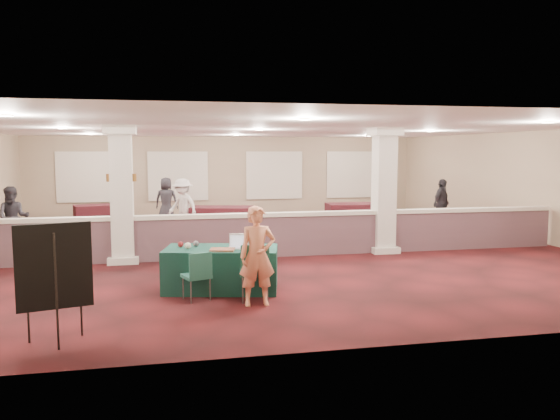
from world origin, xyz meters
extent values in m
plane|color=#461114|center=(0.00, 0.00, 0.00)|extent=(16.00, 16.00, 0.00)
cube|color=gray|center=(0.00, 8.00, 1.60)|extent=(16.00, 0.04, 3.20)
cube|color=gray|center=(0.00, -8.00, 1.60)|extent=(16.00, 0.04, 3.20)
cube|color=gray|center=(8.00, 0.00, 1.60)|extent=(0.04, 16.00, 3.20)
cube|color=white|center=(0.00, 0.00, 3.20)|extent=(16.00, 16.00, 0.02)
cube|color=#563A43|center=(0.00, -1.50, 0.50)|extent=(15.60, 0.20, 1.00)
cube|color=beige|center=(0.00, -1.50, 1.05)|extent=(15.60, 0.28, 0.10)
cube|color=beige|center=(-3.50, -1.50, 1.60)|extent=(0.50, 0.50, 3.20)
cube|color=beige|center=(-3.50, -1.50, 0.08)|extent=(0.70, 0.70, 0.16)
cube|color=beige|center=(-3.50, -1.50, 3.10)|extent=(0.72, 0.72, 0.20)
cube|color=beige|center=(3.00, -1.50, 1.60)|extent=(0.50, 0.50, 3.20)
cube|color=beige|center=(3.00, -1.50, 0.08)|extent=(0.70, 0.70, 0.16)
cube|color=beige|center=(3.00, -1.50, 3.10)|extent=(0.72, 0.72, 0.20)
cylinder|color=brown|center=(-3.78, -1.50, 2.00)|extent=(0.12, 0.12, 0.18)
cylinder|color=#F0E2CC|center=(-3.78, -1.50, 2.00)|extent=(0.09, 0.09, 0.10)
cylinder|color=brown|center=(-3.22, -1.50, 2.00)|extent=(0.12, 0.12, 0.18)
cylinder|color=#F0E2CC|center=(-3.22, -1.50, 2.00)|extent=(0.09, 0.09, 0.10)
cube|color=#0D3225|center=(-1.50, -4.55, 0.40)|extent=(2.27, 1.48, 0.80)
cube|color=#1F5B4E|center=(-1.00, -5.38, 0.50)|extent=(0.57, 0.57, 0.07)
cube|color=#1F5B4E|center=(-1.03, -5.61, 0.78)|extent=(0.49, 0.12, 0.49)
cylinder|color=slate|center=(-1.24, -5.56, 0.23)|extent=(0.03, 0.03, 0.47)
cylinder|color=slate|center=(-0.82, -5.61, 0.23)|extent=(0.03, 0.03, 0.47)
cylinder|color=slate|center=(-1.18, -5.14, 0.23)|extent=(0.03, 0.03, 0.47)
cylinder|color=slate|center=(-0.76, -5.19, 0.23)|extent=(0.03, 0.03, 0.47)
cube|color=#1F5B4E|center=(-2.00, -5.15, 0.43)|extent=(0.56, 0.56, 0.06)
cube|color=#1F5B4E|center=(-1.93, -5.34, 0.66)|extent=(0.41, 0.18, 0.42)
cylinder|color=slate|center=(-2.11, -5.38, 0.20)|extent=(0.03, 0.03, 0.40)
cylinder|color=slate|center=(-1.77, -5.26, 0.20)|extent=(0.03, 0.03, 0.40)
cylinder|color=slate|center=(-2.23, -5.04, 0.20)|extent=(0.03, 0.03, 0.40)
cylinder|color=slate|center=(-1.89, -4.92, 0.20)|extent=(0.03, 0.03, 0.40)
cube|color=black|center=(-3.98, -7.00, 1.07)|extent=(0.96, 0.29, 1.17)
cylinder|color=black|center=(-4.36, -6.88, 0.78)|extent=(0.04, 0.04, 1.56)
cylinder|color=black|center=(-3.70, -6.71, 0.78)|extent=(0.04, 0.04, 1.56)
cylinder|color=black|center=(-3.92, -7.24, 0.78)|extent=(0.04, 0.04, 1.56)
imported|color=tan|center=(-1.00, -5.69, 0.85)|extent=(0.61, 0.41, 1.70)
cube|color=black|center=(-4.49, 0.34, 0.40)|extent=(2.17, 1.61, 0.79)
cube|color=black|center=(-0.73, 3.00, 0.41)|extent=(2.18, 1.43, 0.81)
cube|color=black|center=(4.53, 0.30, 0.40)|extent=(1.97, 0.99, 0.80)
cube|color=black|center=(-4.84, 5.72, 0.35)|extent=(1.90, 1.30, 0.70)
cube|color=black|center=(-0.23, 3.20, 0.33)|extent=(1.82, 1.29, 0.67)
cube|color=black|center=(3.94, 3.20, 0.41)|extent=(2.07, 1.14, 0.81)
imported|color=black|center=(-6.50, 0.93, 0.84)|extent=(0.84, 0.51, 1.68)
imported|color=beige|center=(-1.98, 3.00, 0.87)|extent=(1.16, 1.14, 1.74)
imported|color=black|center=(6.49, 1.96, 0.85)|extent=(1.08, 0.97, 1.69)
imported|color=black|center=(-2.49, 5.48, 0.84)|extent=(0.90, 0.62, 1.67)
cube|color=silver|center=(-1.19, -4.67, 0.81)|extent=(0.41, 0.33, 0.02)
cube|color=silver|center=(-1.16, -4.55, 0.95)|extent=(0.36, 0.09, 0.24)
cube|color=silver|center=(-1.16, -4.56, 0.93)|extent=(0.32, 0.08, 0.21)
cube|color=#AC471B|center=(-1.51, -4.83, 0.82)|extent=(0.50, 0.42, 0.03)
sphere|color=beige|center=(-2.12, -4.52, 0.87)|extent=(0.12, 0.12, 0.12)
sphere|color=maroon|center=(-2.24, -4.32, 0.86)|extent=(0.11, 0.11, 0.11)
sphere|color=#525257|center=(-1.96, -4.31, 0.86)|extent=(0.11, 0.11, 0.11)
cube|color=red|center=(-0.87, -5.00, 0.81)|extent=(0.14, 0.06, 0.01)
camera|label=1|loc=(-2.48, -14.65, 2.61)|focal=35.00mm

